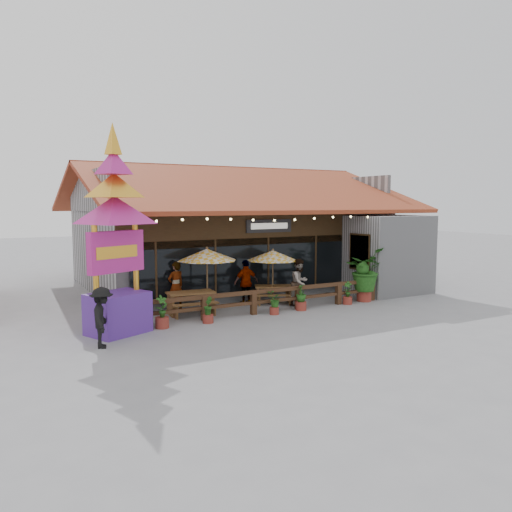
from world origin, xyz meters
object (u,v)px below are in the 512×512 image
picnic_table_right (273,291)px  thai_sign_tower (115,216)px  tropical_plant (365,271)px  picnic_table_left (191,299)px  umbrella_right (273,256)px  umbrella_left (207,255)px  pedestrian (102,317)px

picnic_table_right → thai_sign_tower: 7.83m
tropical_plant → thai_sign_tower: bearing=-178.3°
picnic_table_left → picnic_table_right: picnic_table_left is taller
umbrella_right → picnic_table_right: 1.53m
picnic_table_left → picnic_table_right: bearing=4.0°
umbrella_left → umbrella_right: size_ratio=1.10×
umbrella_right → picnic_table_right: size_ratio=1.23×
umbrella_left → picnic_table_right: 3.45m
thai_sign_tower → picnic_table_left: bearing=26.5°
umbrella_left → thai_sign_tower: thai_sign_tower is taller
tropical_plant → umbrella_right: bearing=159.6°
picnic_table_right → tropical_plant: tropical_plant is taller
picnic_table_left → pedestrian: (-3.86, -2.93, 0.31)m
umbrella_right → thai_sign_tower: bearing=-166.0°
umbrella_right → tropical_plant: umbrella_right is taller
picnic_table_left → tropical_plant: (7.41, -1.24, 0.74)m
umbrella_left → tropical_plant: 6.84m
picnic_table_right → pedestrian: bearing=-157.4°
umbrella_left → picnic_table_right: bearing=0.7°
picnic_table_left → umbrella_right: bearing=2.3°
umbrella_right → thai_sign_tower: 7.20m
tropical_plant → umbrella_left: bearing=167.5°
picnic_table_right → thai_sign_tower: bearing=-165.3°
umbrella_right → thai_sign_tower: thai_sign_tower is taller
thai_sign_tower → tropical_plant: 10.79m
umbrella_left → pedestrian: size_ratio=1.50×
tropical_plant → pedestrian: size_ratio=1.30×
umbrella_right → tropical_plant: size_ratio=1.05×
umbrella_left → tropical_plant: bearing=-12.5°
thai_sign_tower → tropical_plant: thai_sign_tower is taller
picnic_table_left → pedestrian: size_ratio=1.06×
umbrella_right → pedestrian: (-7.55, -3.08, -1.13)m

